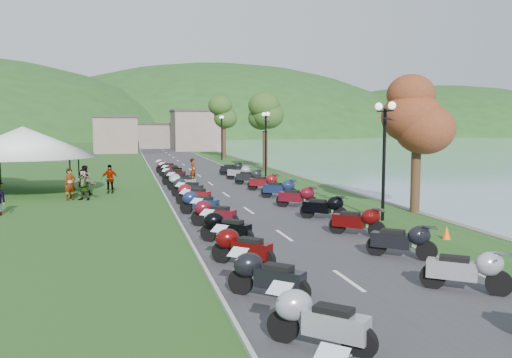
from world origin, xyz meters
TOP-DOWN VIEW (x-y plane):
  - road at (0.00, 40.00)m, footprint 7.00×120.00m
  - hills_backdrop at (0.00, 200.00)m, footprint 360.00×120.00m
  - far_building at (-2.00, 85.00)m, footprint 18.00×16.00m
  - moto_row_left at (-2.36, 19.63)m, footprint 2.60×47.89m
  - moto_row_right at (2.50, 18.77)m, footprint 2.60×43.72m
  - vendor_tent_main at (-11.52, 31.15)m, footprint 5.68×5.68m
  - tree_lakeside at (7.50, 19.71)m, footprint 2.64×2.64m
  - pedestrian_a at (-8.65, 27.81)m, footprint 0.78×0.72m
  - pedestrian_b at (-8.05, 29.83)m, footprint 0.89×0.54m

SIDE VIEW (x-z plane):
  - hills_backdrop at x=0.00m, z-range -38.00..38.00m
  - pedestrian_a at x=-8.65m, z-range -0.87..0.87m
  - pedestrian_b at x=-8.05m, z-range -0.87..0.87m
  - road at x=0.00m, z-range 0.00..0.02m
  - moto_row_left at x=-2.36m, z-range 0.00..1.10m
  - moto_row_right at x=2.50m, z-range 0.00..1.10m
  - vendor_tent_main at x=-11.52m, z-range 0.00..4.00m
  - far_building at x=-2.00m, z-range 0.00..5.00m
  - tree_lakeside at x=7.50m, z-range 0.00..7.32m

